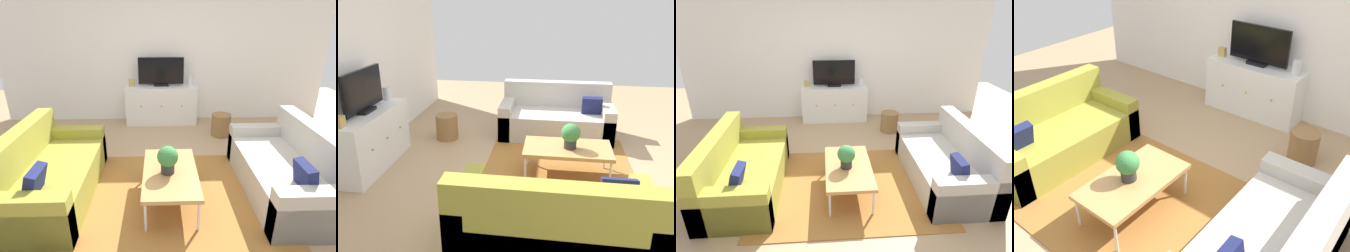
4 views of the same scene
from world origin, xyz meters
TOP-DOWN VIEW (x-y plane):
  - ground_plane at (0.00, 0.00)m, footprint 10.00×10.00m
  - wall_back at (0.00, 2.55)m, footprint 6.40×0.12m
  - area_rug at (0.00, -0.15)m, footprint 2.50×1.90m
  - couch_left_side at (-1.44, -0.10)m, footprint 0.89×1.74m
  - coffee_table at (-0.00, -0.25)m, footprint 0.60×1.06m
  - potted_plant at (-0.03, -0.27)m, footprint 0.23×0.23m
  - tv_console at (-0.07, 2.27)m, footprint 1.37×0.47m
  - flat_screen_tv at (-0.07, 2.29)m, footprint 0.86×0.16m
  - glass_vase at (0.49, 2.27)m, footprint 0.11×0.11m
  - mantel_clock at (-0.64, 2.27)m, footprint 0.11×0.07m
  - wicker_basket at (0.98, 1.59)m, footprint 0.34×0.34m

SIDE VIEW (x-z plane):
  - ground_plane at x=0.00m, z-range 0.00..0.00m
  - area_rug at x=0.00m, z-range 0.00..0.01m
  - wicker_basket at x=0.98m, z-range 0.00..0.39m
  - couch_left_side at x=-1.44m, z-range -0.14..0.68m
  - coffee_table at x=0.00m, z-range 0.17..0.56m
  - tv_console at x=-0.07m, z-range 0.00..0.75m
  - potted_plant at x=-0.03m, z-range 0.41..0.72m
  - mantel_clock at x=-0.64m, z-range 0.75..0.88m
  - glass_vase at x=0.49m, z-range 0.75..0.94m
  - flat_screen_tv at x=-0.07m, z-range 0.74..1.28m
  - wall_back at x=0.00m, z-range 0.00..2.70m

